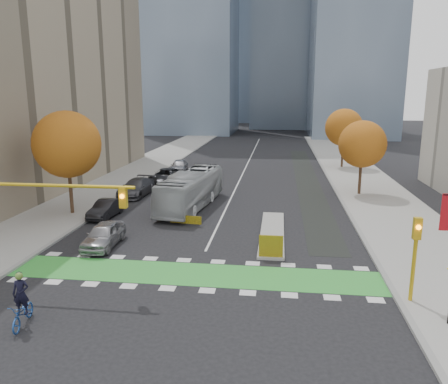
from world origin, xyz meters
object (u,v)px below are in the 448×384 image
(traffic_signal_west, at_px, (28,206))
(parked_car_c, at_px, (136,187))
(parked_car_d, at_px, (166,176))
(tree_west, at_px, (67,144))
(traffic_signal_east, at_px, (415,247))
(parked_car_b, at_px, (106,209))
(cyclist, at_px, (22,308))
(parked_car_e, at_px, (179,166))
(hazard_board, at_px, (271,246))
(tree_east_near, at_px, (362,144))
(tree_east_far, at_px, (344,128))
(bus, at_px, (191,189))
(parked_car_a, at_px, (104,235))

(traffic_signal_west, bearing_deg, parked_car_c, 93.13)
(parked_car_d, bearing_deg, tree_west, -104.37)
(traffic_signal_east, bearing_deg, parked_car_d, 125.57)
(parked_car_d, bearing_deg, parked_car_c, -98.30)
(tree_west, distance_m, parked_car_b, 5.79)
(tree_west, xyz_separation_m, cyclist, (5.96, -16.60, -4.83))
(parked_car_d, distance_m, parked_car_e, 7.03)
(hazard_board, height_order, parked_car_d, parked_car_d)
(tree_east_near, xyz_separation_m, parked_car_c, (-21.00, -2.96, -4.07))
(tree_east_far, relative_size, traffic_signal_west, 0.90)
(traffic_signal_east, relative_size, parked_car_d, 0.72)
(parked_car_c, bearing_deg, tree_west, -108.29)
(traffic_signal_east, height_order, bus, traffic_signal_east)
(bus, relative_size, parked_car_e, 2.38)
(tree_east_far, relative_size, traffic_signal_east, 1.87)
(tree_east_far, bearing_deg, traffic_signal_east, -92.97)
(hazard_board, bearing_deg, cyclist, -138.77)
(tree_west, relative_size, parked_car_b, 1.99)
(parked_car_d, bearing_deg, parked_car_e, 95.01)
(tree_east_near, height_order, parked_car_c, tree_east_near)
(parked_car_e, bearing_deg, parked_car_a, -91.93)
(parked_car_a, bearing_deg, tree_west, 127.57)
(tree_east_near, relative_size, parked_car_b, 1.71)
(tree_east_near, xyz_separation_m, tree_east_far, (0.50, 16.00, 0.38))
(cyclist, relative_size, bus, 0.21)
(tree_east_far, bearing_deg, tree_east_near, -91.79)
(traffic_signal_east, distance_m, parked_car_b, 23.05)
(traffic_signal_east, bearing_deg, parked_car_a, 161.77)
(traffic_signal_west, height_order, parked_car_a, traffic_signal_west)
(tree_west, distance_m, parked_car_c, 9.05)
(bus, relative_size, parked_car_d, 1.95)
(tree_east_far, xyz_separation_m, traffic_signal_east, (-2.00, -38.51, -2.51))
(tree_east_far, distance_m, bus, 27.58)
(parked_car_b, bearing_deg, traffic_signal_west, -81.01)
(hazard_board, xyz_separation_m, parked_car_e, (-11.86, 27.80, -0.01))
(tree_west, height_order, parked_car_b, tree_west)
(parked_car_b, bearing_deg, tree_east_far, 54.78)
(hazard_board, height_order, tree_east_near, tree_east_near)
(parked_car_b, xyz_separation_m, parked_car_d, (1.28, 13.36, 0.11))
(tree_east_near, bearing_deg, parked_car_c, -171.99)
(tree_east_far, bearing_deg, parked_car_b, -129.17)
(parked_car_b, bearing_deg, bus, 36.80)
(traffic_signal_west, distance_m, bus, 16.92)
(cyclist, bearing_deg, parked_car_b, 90.18)
(tree_east_near, distance_m, parked_car_e, 22.60)
(tree_east_far, xyz_separation_m, bus, (-15.50, -22.52, -3.69))
(traffic_signal_west, relative_size, cyclist, 3.63)
(parked_car_b, relative_size, parked_car_c, 0.75)
(parked_car_a, bearing_deg, traffic_signal_west, -104.96)
(tree_east_near, relative_size, bus, 0.64)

